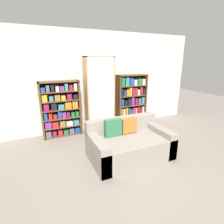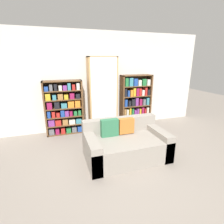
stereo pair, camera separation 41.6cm
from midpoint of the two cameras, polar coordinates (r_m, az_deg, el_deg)
The scene contains 7 objects.
ground_plane at distance 3.39m, azimuth 8.56°, elevation -18.51°, with size 16.00×16.00×0.00m, color gray.
wall_back at distance 5.00m, azimuth -2.94°, elevation 9.85°, with size 6.51×0.06×2.70m.
couch at distance 3.65m, azimuth 7.65°, elevation -10.53°, with size 1.62×0.96×0.79m.
bookshelf_left at distance 4.77m, azimuth -13.08°, elevation 1.09°, with size 0.99×0.32×1.44m.
display_cabinet at distance 4.88m, azimuth -0.71°, elevation 5.76°, with size 0.78×0.36×2.03m.
bookshelf_right at distance 5.34m, azimuth 9.87°, elevation 3.51°, with size 0.93×0.32×1.53m.
wine_bottle at distance 4.56m, azimuth 9.49°, elevation -6.77°, with size 0.08×0.08×0.36m.
Camera 2 is at (-1.11, -2.52, 1.94)m, focal length 28.00 mm.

